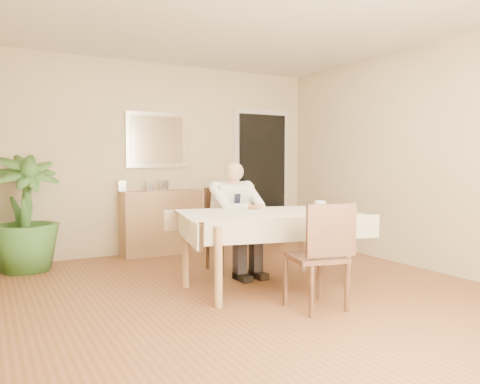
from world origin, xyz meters
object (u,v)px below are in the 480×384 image
coffee_mug (320,205)px  sideboard (162,222)px  chair_near (322,250)px  seated_man (238,212)px  chair_far (226,223)px  dining_table (267,220)px  potted_palm (25,213)px

coffee_mug → sideboard: bearing=112.3°
chair_near → seated_man: size_ratio=0.73×
chair_far → chair_near: (-0.01, -1.77, -0.02)m
dining_table → chair_near: size_ratio=2.12×
seated_man → chair_far: bearing=90.0°
seated_man → sideboard: bearing=103.2°
coffee_mug → sideboard: size_ratio=0.12×
dining_table → sideboard: bearing=112.2°
potted_palm → dining_table: bearing=-42.7°
seated_man → coffee_mug: bearing=-51.9°
chair_near → seated_man: seated_man is taller
chair_far → potted_palm: 2.30m
chair_near → coffee_mug: (0.57, 0.75, 0.29)m
chair_far → sideboard: size_ratio=0.88×
dining_table → potted_palm: bearing=149.9°
dining_table → chair_near: (-0.01, -0.88, -0.15)m
dining_table → potted_palm: size_ratio=1.44×
seated_man → sideboard: seated_man is taller
chair_far → potted_palm: (-2.06, 1.02, 0.13)m
chair_far → seated_man: (-0.00, -0.29, 0.15)m
chair_near → sideboard: chair_near is taller
chair_far → coffee_mug: chair_far is taller
dining_table → coffee_mug: coffee_mug is taller
chair_near → dining_table: bearing=102.5°
coffee_mug → chair_far: bearing=119.1°
chair_near → coffee_mug: bearing=65.8°
chair_near → coffee_mug: 0.99m
chair_far → seated_man: bearing=-91.9°
dining_table → chair_near: chair_near is taller
seated_man → coffee_mug: size_ratio=9.96×
dining_table → chair_far: bearing=102.6°
coffee_mug → seated_man: bearing=128.1°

